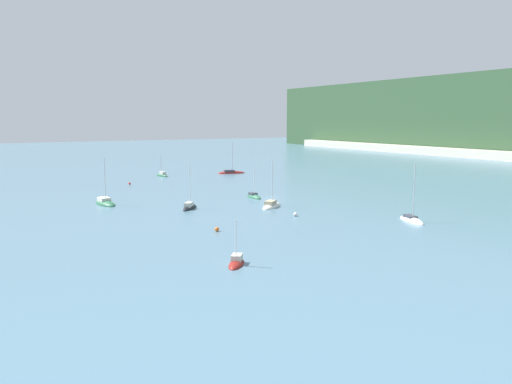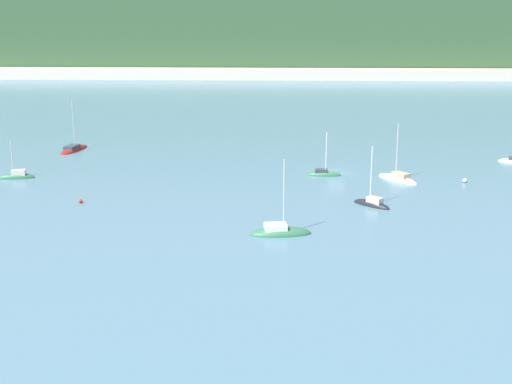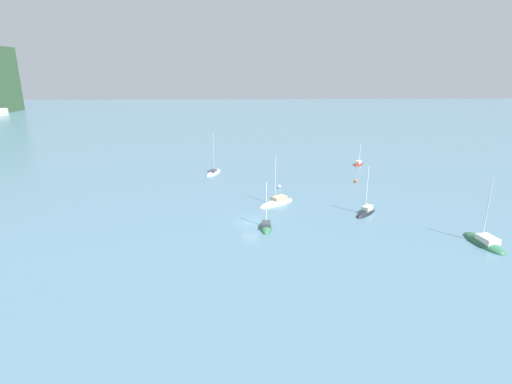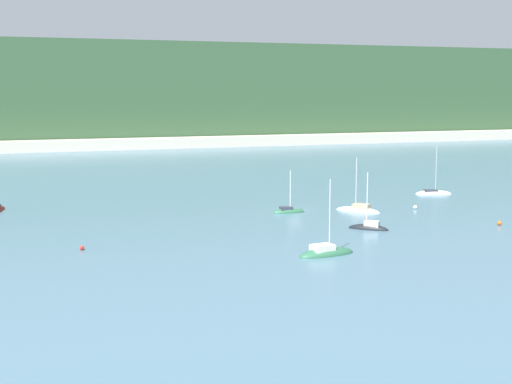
{
  "view_description": "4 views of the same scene",
  "coord_description": "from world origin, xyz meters",
  "px_view_note": "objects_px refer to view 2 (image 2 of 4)",
  "views": [
    {
      "loc": [
        89.02,
        -54.23,
        16.56
      ],
      "look_at": [
        -2.0,
        -1.91,
        1.22
      ],
      "focal_mm": 35.0,
      "sensor_mm": 36.0,
      "label": 1
    },
    {
      "loc": [
        -9.82,
        -113.56,
        27.82
      ],
      "look_at": [
        -12.68,
        -17.27,
        1.26
      ],
      "focal_mm": 50.0,
      "sensor_mm": 36.0,
      "label": 2
    },
    {
      "loc": [
        -58.55,
        1.27,
        22.6
      ],
      "look_at": [
        9.86,
        -1.22,
        2.03
      ],
      "focal_mm": 28.0,
      "sensor_mm": 36.0,
      "label": 3
    },
    {
      "loc": [
        -45.88,
        -108.74,
        19.81
      ],
      "look_at": [
        -3.11,
        11.02,
        1.67
      ],
      "focal_mm": 50.0,
      "sensor_mm": 36.0,
      "label": 4
    }
  ],
  "objects_px": {
    "sailboat_5": "(74,150)",
    "sailboat_7": "(16,177)",
    "sailboat_1": "(372,205)",
    "mooring_buoy_2": "(465,180)",
    "sailboat_2": "(280,233)",
    "sailboat_0": "(324,175)",
    "mooring_buoy_0": "(81,201)",
    "sailboat_3": "(398,179)"
  },
  "relations": [
    {
      "from": "sailboat_1",
      "to": "sailboat_3",
      "type": "distance_m",
      "value": 15.53
    },
    {
      "from": "sailboat_1",
      "to": "sailboat_3",
      "type": "bearing_deg",
      "value": -69.71
    },
    {
      "from": "sailboat_7",
      "to": "mooring_buoy_0",
      "type": "height_order",
      "value": "sailboat_7"
    },
    {
      "from": "sailboat_7",
      "to": "mooring_buoy_0",
      "type": "bearing_deg",
      "value": 126.67
    },
    {
      "from": "sailboat_1",
      "to": "mooring_buoy_0",
      "type": "xyz_separation_m",
      "value": [
        -40.42,
        0.13,
        0.14
      ]
    },
    {
      "from": "sailboat_1",
      "to": "sailboat_2",
      "type": "xyz_separation_m",
      "value": [
        -12.68,
        -12.54,
        -0.03
      ]
    },
    {
      "from": "sailboat_5",
      "to": "mooring_buoy_2",
      "type": "xyz_separation_m",
      "value": [
        66.91,
        -21.72,
        0.24
      ]
    },
    {
      "from": "sailboat_2",
      "to": "mooring_buoy_0",
      "type": "xyz_separation_m",
      "value": [
        -27.73,
        12.67,
        0.17
      ]
    },
    {
      "from": "sailboat_1",
      "to": "sailboat_7",
      "type": "relative_size",
      "value": 1.32
    },
    {
      "from": "sailboat_5",
      "to": "mooring_buoy_2",
      "type": "distance_m",
      "value": 70.35
    },
    {
      "from": "sailboat_7",
      "to": "mooring_buoy_0",
      "type": "distance_m",
      "value": 19.38
    },
    {
      "from": "sailboat_5",
      "to": "sailboat_7",
      "type": "height_order",
      "value": "sailboat_5"
    },
    {
      "from": "sailboat_0",
      "to": "sailboat_5",
      "type": "distance_m",
      "value": 48.79
    },
    {
      "from": "sailboat_1",
      "to": "sailboat_3",
      "type": "height_order",
      "value": "sailboat_3"
    },
    {
      "from": "sailboat_1",
      "to": "mooring_buoy_0",
      "type": "distance_m",
      "value": 40.42
    },
    {
      "from": "sailboat_2",
      "to": "sailboat_0",
      "type": "bearing_deg",
      "value": 68.84
    },
    {
      "from": "sailboat_1",
      "to": "mooring_buoy_2",
      "type": "bearing_deg",
      "value": -98.19
    },
    {
      "from": "sailboat_5",
      "to": "mooring_buoy_0",
      "type": "relative_size",
      "value": 17.78
    },
    {
      "from": "sailboat_7",
      "to": "sailboat_3",
      "type": "bearing_deg",
      "value": 171.58
    },
    {
      "from": "sailboat_2",
      "to": "mooring_buoy_2",
      "type": "xyz_separation_m",
      "value": [
        28.58,
        25.58,
        0.22
      ]
    },
    {
      "from": "sailboat_2",
      "to": "sailboat_3",
      "type": "distance_m",
      "value": 32.69
    },
    {
      "from": "sailboat_5",
      "to": "sailboat_1",
      "type": "bearing_deg",
      "value": -109.62
    },
    {
      "from": "sailboat_5",
      "to": "sailboat_7",
      "type": "xyz_separation_m",
      "value": [
        -3.29,
        -21.11,
        0.03
      ]
    },
    {
      "from": "sailboat_3",
      "to": "mooring_buoy_0",
      "type": "height_order",
      "value": "sailboat_3"
    },
    {
      "from": "mooring_buoy_0",
      "to": "sailboat_1",
      "type": "bearing_deg",
      "value": -0.19
    },
    {
      "from": "sailboat_1",
      "to": "sailboat_7",
      "type": "height_order",
      "value": "sailboat_1"
    },
    {
      "from": "sailboat_2",
      "to": "sailboat_3",
      "type": "relative_size",
      "value": 1.06
    },
    {
      "from": "sailboat_1",
      "to": "sailboat_5",
      "type": "distance_m",
      "value": 61.74
    },
    {
      "from": "sailboat_1",
      "to": "sailboat_2",
      "type": "bearing_deg",
      "value": 87.12
    },
    {
      "from": "sailboat_3",
      "to": "mooring_buoy_2",
      "type": "distance_m",
      "value": 10.13
    },
    {
      "from": "sailboat_0",
      "to": "mooring_buoy_0",
      "type": "bearing_deg",
      "value": -151.11
    },
    {
      "from": "sailboat_1",
      "to": "sailboat_2",
      "type": "height_order",
      "value": "sailboat_2"
    },
    {
      "from": "sailboat_2",
      "to": "mooring_buoy_0",
      "type": "bearing_deg",
      "value": 147.81
    },
    {
      "from": "sailboat_1",
      "to": "mooring_buoy_0",
      "type": "bearing_deg",
      "value": 42.26
    },
    {
      "from": "sailboat_0",
      "to": "sailboat_1",
      "type": "height_order",
      "value": "sailboat_1"
    },
    {
      "from": "sailboat_7",
      "to": "sailboat_2",
      "type": "bearing_deg",
      "value": 138.7
    },
    {
      "from": "mooring_buoy_0",
      "to": "sailboat_0",
      "type": "bearing_deg",
      "value": 25.84
    },
    {
      "from": "sailboat_0",
      "to": "sailboat_5",
      "type": "bearing_deg",
      "value": 161.72
    },
    {
      "from": "sailboat_2",
      "to": "sailboat_5",
      "type": "distance_m",
      "value": 60.88
    },
    {
      "from": "sailboat_5",
      "to": "mooring_buoy_0",
      "type": "bearing_deg",
      "value": -148.32
    },
    {
      "from": "sailboat_2",
      "to": "sailboat_7",
      "type": "xyz_separation_m",
      "value": [
        -41.63,
        26.19,
        0.01
      ]
    },
    {
      "from": "sailboat_5",
      "to": "mooring_buoy_2",
      "type": "relative_size",
      "value": 15.03
    }
  ]
}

